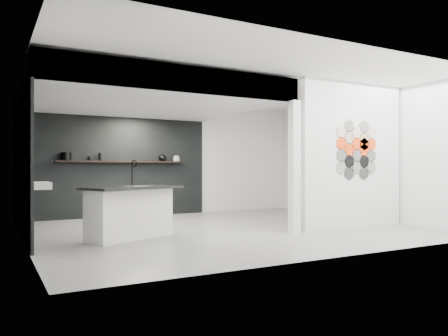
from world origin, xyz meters
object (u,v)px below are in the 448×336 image
partition_panel (352,155)px  kettle (163,158)px  glass_bowl (176,159)px  wall_basin (37,186)px  stockpot (66,156)px  glass_vase (176,158)px  bottle_dark (100,157)px  utensil_cup (89,158)px  kitchen_island (130,212)px

partition_panel → kettle: (-2.44, 3.87, -0.00)m
partition_panel → glass_bowl: partition_panel is taller
wall_basin → stockpot: stockpot is taller
glass_vase → bottle_dark: bottle_dark is taller
glass_vase → utensil_cup: 2.11m
glass_bowl → utensil_cup: 2.11m
glass_vase → bottle_dark: (-1.88, 0.00, 0.02)m
wall_basin → kitchen_island: kitchen_island is taller
kitchen_island → stockpot: 3.31m
kitchen_island → glass_vase: glass_vase is taller
kitchen_island → glass_bowl: (2.09, 3.13, 0.94)m
stockpot → utensil_cup: (0.49, 0.00, -0.04)m
bottle_dark → utensil_cup: bearing=180.0°
stockpot → glass_bowl: 2.61m
partition_panel → kitchen_island: 4.34m
partition_panel → utensil_cup: size_ratio=30.59×
kettle → bottle_dark: bottle_dark is taller
glass_bowl → bottle_dark: bottle_dark is taller
partition_panel → kitchen_island: (-4.17, 0.74, -0.96)m
kettle → bottle_dark: 1.51m
bottle_dark → wall_basin: bearing=-126.2°
partition_panel → glass_vase: (-2.08, 3.87, -0.01)m
bottle_dark → utensil_cup: size_ratio=1.87×
stockpot → wall_basin: bearing=-110.8°
bottle_dark → kitchen_island: bearing=-93.9°
kitchen_island → kettle: kettle is taller
kettle → glass_vase: 0.37m
kitchen_island → utensil_cup: 3.26m
glass_vase → bottle_dark: bearing=180.0°
glass_bowl → kitchen_island: bearing=-123.8°
stockpot → utensil_cup: bearing=0.0°
wall_basin → kitchen_island: 1.73m
wall_basin → kettle: bearing=34.3°
kettle → partition_panel: bearing=-45.2°
partition_panel → kettle: 4.57m
bottle_dark → utensil_cup: bottle_dark is taller
stockpot → bottle_dark: stockpot is taller
stockpot → bottle_dark: 0.73m
kitchen_island → glass_vase: bearing=33.6°
wall_basin → kettle: kettle is taller
wall_basin → bottle_dark: bottle_dark is taller
partition_panel → wall_basin: 5.78m
partition_panel → kitchen_island: partition_panel is taller
kitchen_island → glass_bowl: size_ratio=10.92×
glass_vase → kettle: bearing=180.0°
partition_panel → stockpot: 6.07m
glass_bowl → bottle_dark: 1.88m
stockpot → partition_panel: bearing=-39.5°
kettle → wall_basin: bearing=-133.1°
wall_basin → glass_bowl: (3.39, 2.07, 0.53)m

